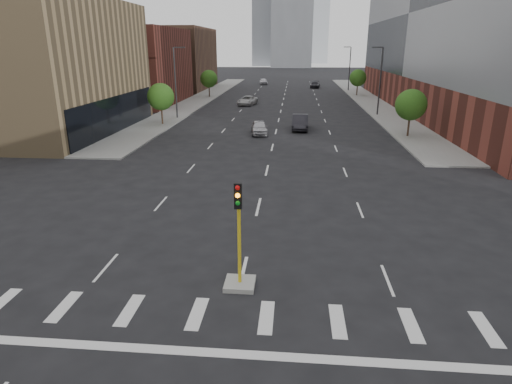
# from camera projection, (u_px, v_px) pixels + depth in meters

# --- Properties ---
(sidewalk_left_far) EXTENTS (5.00, 92.00, 0.15)m
(sidewalk_left_far) POSITION_uv_depth(u_px,v_px,m) (203.00, 98.00, 79.66)
(sidewalk_left_far) COLOR gray
(sidewalk_left_far) RESTS_ON ground
(sidewalk_right_far) EXTENTS (5.00, 92.00, 0.15)m
(sidewalk_right_far) POSITION_uv_depth(u_px,v_px,m) (367.00, 99.00, 77.16)
(sidewalk_right_far) COLOR gray
(sidewalk_right_far) RESTS_ON ground
(building_left_mid) EXTENTS (20.00, 24.00, 14.00)m
(building_left_mid) POSITION_uv_depth(u_px,v_px,m) (23.00, 67.00, 46.41)
(building_left_mid) COLOR #987D55
(building_left_mid) RESTS_ON ground
(building_left_far_a) EXTENTS (20.00, 22.00, 12.00)m
(building_left_far_a) POSITION_uv_depth(u_px,v_px,m) (118.00, 66.00, 71.25)
(building_left_far_a) COLOR brown
(building_left_far_a) RESTS_ON ground
(building_left_far_b) EXTENTS (20.00, 24.00, 13.00)m
(building_left_far_b) POSITION_uv_depth(u_px,v_px,m) (163.00, 59.00, 95.60)
(building_left_far_b) COLOR brown
(building_left_far_b) RESTS_ON ground
(building_right_main) EXTENTS (24.00, 70.00, 22.00)m
(building_right_main) POSITION_uv_depth(u_px,v_px,m) (495.00, 32.00, 59.22)
(building_right_main) COLOR brown
(building_right_main) RESTS_ON ground
(tower_mid) EXTENTS (18.00, 18.00, 44.00)m
(tower_mid) POSITION_uv_depth(u_px,v_px,m) (292.00, 16.00, 190.11)
(tower_mid) COLOR slate
(tower_mid) RESTS_ON ground
(median_traffic_signal) EXTENTS (1.20, 1.20, 4.40)m
(median_traffic_signal) POSITION_uv_depth(u_px,v_px,m) (239.00, 265.00, 16.81)
(median_traffic_signal) COLOR #999993
(median_traffic_signal) RESTS_ON ground
(streetlight_right_a) EXTENTS (1.60, 0.22, 9.07)m
(streetlight_right_a) POSITION_uv_depth(u_px,v_px,m) (380.00, 78.00, 57.79)
(streetlight_right_a) COLOR #2D2D30
(streetlight_right_a) RESTS_ON ground
(streetlight_right_b) EXTENTS (1.60, 0.22, 9.07)m
(streetlight_right_b) POSITION_uv_depth(u_px,v_px,m) (349.00, 67.00, 90.78)
(streetlight_right_b) COLOR #2D2D30
(streetlight_right_b) RESTS_ON ground
(streetlight_left) EXTENTS (1.60, 0.22, 9.07)m
(streetlight_left) POSITION_uv_depth(u_px,v_px,m) (176.00, 80.00, 55.31)
(streetlight_left) COLOR #2D2D30
(streetlight_left) RESTS_ON ground
(tree_left_near) EXTENTS (3.20, 3.20, 4.85)m
(tree_left_near) POSITION_uv_depth(u_px,v_px,m) (161.00, 97.00, 51.17)
(tree_left_near) COLOR #382619
(tree_left_near) RESTS_ON ground
(tree_left_far) EXTENTS (3.20, 3.20, 4.85)m
(tree_left_far) POSITION_uv_depth(u_px,v_px,m) (209.00, 79.00, 79.45)
(tree_left_far) COLOR #382619
(tree_left_far) RESTS_ON ground
(tree_right_near) EXTENTS (3.20, 3.20, 4.85)m
(tree_right_near) POSITION_uv_depth(u_px,v_px,m) (411.00, 105.00, 44.12)
(tree_right_near) COLOR #382619
(tree_right_near) RESTS_ON ground
(tree_right_far) EXTENTS (3.20, 3.20, 4.85)m
(tree_right_far) POSITION_uv_depth(u_px,v_px,m) (358.00, 78.00, 81.83)
(tree_right_far) COLOR #382619
(tree_right_far) RESTS_ON ground
(car_near_left) EXTENTS (2.25, 4.49, 1.47)m
(car_near_left) POSITION_uv_depth(u_px,v_px,m) (259.00, 127.00, 46.65)
(car_near_left) COLOR #A5A5A9
(car_near_left) RESTS_ON ground
(car_mid_right) EXTENTS (1.88, 5.16, 1.69)m
(car_mid_right) POSITION_uv_depth(u_px,v_px,m) (300.00, 122.00, 49.16)
(car_mid_right) COLOR black
(car_mid_right) RESTS_ON ground
(car_far_left) EXTENTS (3.26, 5.54, 1.45)m
(car_far_left) POSITION_uv_depth(u_px,v_px,m) (247.00, 101.00, 69.89)
(car_far_left) COLOR #B7B7B7
(car_far_left) RESTS_ON ground
(car_deep_right) EXTENTS (2.58, 5.12, 1.42)m
(car_deep_right) POSITION_uv_depth(u_px,v_px,m) (315.00, 85.00, 98.58)
(car_deep_right) COLOR black
(car_deep_right) RESTS_ON ground
(car_distant) EXTENTS (2.45, 4.73, 1.54)m
(car_distant) POSITION_uv_depth(u_px,v_px,m) (263.00, 81.00, 107.73)
(car_distant) COLOR silver
(car_distant) RESTS_ON ground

